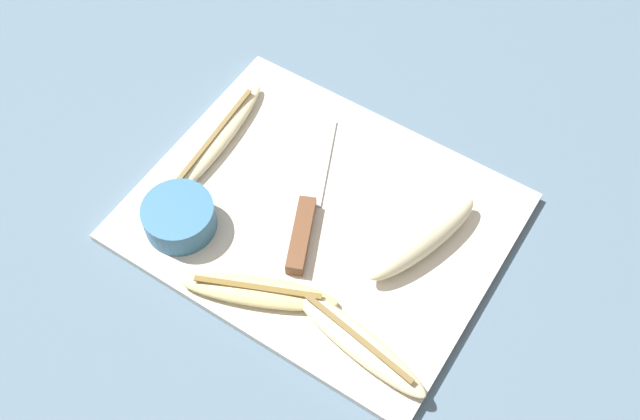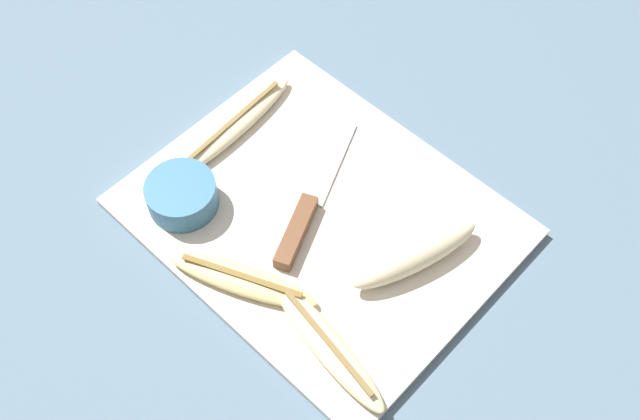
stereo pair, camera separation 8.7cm
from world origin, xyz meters
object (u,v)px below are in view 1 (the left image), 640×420
at_px(knife, 308,221).
at_px(banana_pale_long, 215,140).
at_px(banana_bright_far, 423,238).
at_px(banana_cream_curved, 358,342).
at_px(prep_bowl, 179,217).
at_px(banana_golden_short, 255,289).

relative_size(knife, banana_pale_long, 1.04).
bearing_deg(banana_bright_far, banana_pale_long, -177.98).
xyz_separation_m(banana_pale_long, banana_cream_curved, (0.29, -0.13, 0.00)).
bearing_deg(prep_bowl, banana_bright_far, 27.15).
bearing_deg(banana_bright_far, banana_cream_curved, -89.22).
xyz_separation_m(banana_golden_short, prep_bowl, (-0.12, 0.02, 0.01)).
height_order(knife, banana_cream_curved, banana_cream_curved).
distance_m(banana_pale_long, banana_golden_short, 0.21).
bearing_deg(banana_golden_short, prep_bowl, 168.69).
xyz_separation_m(knife, banana_pale_long, (-0.16, 0.04, 0.00)).
distance_m(banana_bright_far, banana_golden_short, 0.20).
bearing_deg(banana_pale_long, prep_bowl, -72.21).
distance_m(knife, banana_golden_short, 0.11).
bearing_deg(banana_golden_short, banana_bright_far, 50.67).
relative_size(banana_golden_short, prep_bowl, 2.11).
bearing_deg(prep_bowl, knife, 33.26).
relative_size(banana_pale_long, banana_cream_curved, 1.14).
height_order(banana_bright_far, banana_cream_curved, banana_bright_far).
relative_size(banana_bright_far, banana_pale_long, 0.79).
xyz_separation_m(banana_cream_curved, prep_bowl, (-0.25, 0.02, 0.01)).
height_order(banana_golden_short, banana_cream_curved, banana_cream_curved).
relative_size(knife, banana_bright_far, 1.31).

